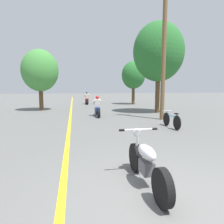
# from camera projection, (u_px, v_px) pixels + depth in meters

# --- Properties ---
(ground_plane) EXTENTS (120.00, 120.00, 0.00)m
(ground_plane) POSITION_uv_depth(u_px,v_px,m) (167.00, 200.00, 3.26)
(ground_plane) COLOR #60605E
(lane_stripe_center) EXTENTS (0.14, 48.00, 0.01)m
(lane_stripe_center) POSITION_uv_depth(u_px,v_px,m) (71.00, 112.00, 15.15)
(lane_stripe_center) COLOR yellow
(lane_stripe_center) RESTS_ON ground
(utility_pole) EXTENTS (1.10, 0.24, 7.28)m
(utility_pole) POSITION_uv_depth(u_px,v_px,m) (164.00, 53.00, 11.01)
(utility_pole) COLOR brown
(utility_pole) RESTS_ON ground
(roadside_tree_right_near) EXTENTS (3.62, 3.26, 6.41)m
(roadside_tree_right_near) POSITION_uv_depth(u_px,v_px,m) (159.00, 52.00, 14.09)
(roadside_tree_right_near) COLOR #513A23
(roadside_tree_right_near) RESTS_ON ground
(roadside_tree_right_far) EXTENTS (2.55, 2.29, 4.61)m
(roadside_tree_right_far) POSITION_uv_depth(u_px,v_px,m) (133.00, 75.00, 21.41)
(roadside_tree_right_far) COLOR #513A23
(roadside_tree_right_far) RESTS_ON ground
(roadside_tree_left) EXTENTS (2.82, 2.54, 4.77)m
(roadside_tree_left) POSITION_uv_depth(u_px,v_px,m) (40.00, 71.00, 15.58)
(roadside_tree_left) COLOR #513A23
(roadside_tree_left) RESTS_ON ground
(motorcycle_foreground) EXTENTS (0.82, 1.97, 0.99)m
(motorcycle_foreground) POSITION_uv_depth(u_px,v_px,m) (146.00, 163.00, 3.73)
(motorcycle_foreground) COLOR black
(motorcycle_foreground) RESTS_ON ground
(motorcycle_rider_lead) EXTENTS (0.50, 1.96, 1.30)m
(motorcycle_rider_lead) POSITION_uv_depth(u_px,v_px,m) (97.00, 109.00, 12.64)
(motorcycle_rider_lead) COLOR black
(motorcycle_rider_lead) RESTS_ON ground
(motorcycle_rider_far) EXTENTS (0.50, 2.02, 1.35)m
(motorcycle_rider_far) POSITION_uv_depth(u_px,v_px,m) (87.00, 100.00, 21.85)
(motorcycle_rider_far) COLOR black
(motorcycle_rider_far) RESTS_ON ground
(bicycle_parked) EXTENTS (0.44, 1.64, 0.74)m
(bicycle_parked) POSITION_uv_depth(u_px,v_px,m) (171.00, 120.00, 9.07)
(bicycle_parked) COLOR black
(bicycle_parked) RESTS_ON ground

